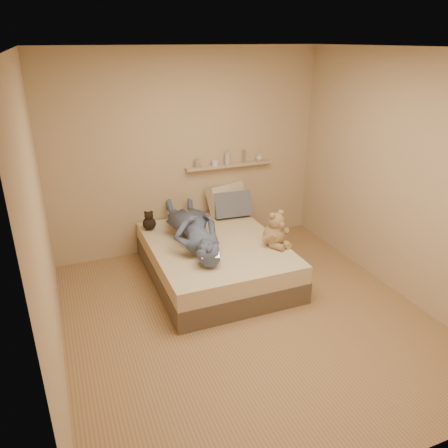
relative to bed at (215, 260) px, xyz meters
name	(u,v)px	position (x,y,z in m)	size (l,w,h in m)	color
room	(250,200)	(0.00, -0.93, 1.08)	(3.80, 3.80, 3.80)	#9B7650
bed	(215,260)	(0.00, 0.00, 0.00)	(1.50, 1.90, 0.45)	brown
game_console	(210,255)	(-0.27, -0.58, 0.39)	(0.20, 0.12, 0.06)	silver
teddy_bear	(276,231)	(0.62, -0.32, 0.40)	(0.34, 0.35, 0.43)	#A77D5B
dark_plush	(149,222)	(-0.63, 0.66, 0.34)	(0.17, 0.17, 0.26)	black
pillow_cream	(227,199)	(0.49, 0.83, 0.43)	(0.55, 0.16, 0.40)	beige
pillow_grey	(232,205)	(0.51, 0.69, 0.40)	(0.50, 0.14, 0.34)	slate
person	(192,228)	(-0.24, 0.12, 0.41)	(0.56, 1.52, 0.36)	#4B5C76
wall_shelf	(229,165)	(0.55, 0.91, 0.88)	(1.20, 0.12, 0.03)	tan
shelf_bottles	(228,159)	(0.54, 0.91, 0.96)	(0.98, 0.11, 0.20)	silver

